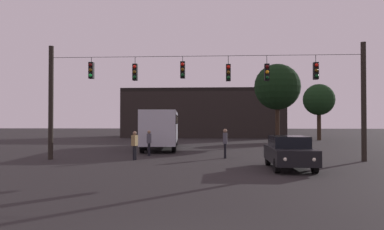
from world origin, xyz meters
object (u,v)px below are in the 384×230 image
car_near_right (289,152)px  pedestrian_crossing_left (149,141)px  tree_behind_building (277,87)px  tree_left_silhouette (319,100)px  city_bus (161,126)px  pedestrian_crossing_center (135,144)px  pedestrian_crossing_right (225,142)px

car_near_right → pedestrian_crossing_left: pedestrian_crossing_left is taller
pedestrian_crossing_left → tree_behind_building: size_ratio=0.22×
tree_left_silhouette → car_near_right: bearing=-108.2°
city_bus → tree_left_silhouette: (16.57, 14.21, 2.86)m
pedestrian_crossing_left → tree_behind_building: bearing=48.1°
car_near_right → tree_behind_building: (2.36, 17.16, 4.58)m
pedestrian_crossing_center → tree_behind_building: bearing=53.0°
car_near_right → pedestrian_crossing_right: 5.54m
city_bus → pedestrian_crossing_center: 9.16m
pedestrian_crossing_left → tree_left_silhouette: bearing=51.6°
pedestrian_crossing_left → pedestrian_crossing_right: bearing=-14.7°
tree_left_silhouette → city_bus: bearing=-139.4°
city_bus → tree_behind_building: (10.14, 4.62, 3.51)m
car_near_right → tree_behind_building: bearing=82.2°
pedestrian_crossing_right → pedestrian_crossing_left: bearing=165.3°
pedestrian_crossing_center → tree_behind_building: size_ratio=0.22×
car_near_right → pedestrian_crossing_left: 9.73m
pedestrian_crossing_center → pedestrian_crossing_right: 5.35m
city_bus → pedestrian_crossing_right: city_bus is taller
pedestrian_crossing_center → pedestrian_crossing_right: pedestrian_crossing_right is taller
pedestrian_crossing_left → tree_behind_building: 15.61m
car_near_right → pedestrian_crossing_center: pedestrian_crossing_center is taller
pedestrian_crossing_left → tree_left_silhouette: tree_left_silhouette is taller
tree_behind_building → pedestrian_crossing_center: bearing=-127.0°
car_near_right → pedestrian_crossing_right: (-2.82, 4.77, 0.20)m
city_bus → tree_behind_building: 11.68m
car_near_right → pedestrian_crossing_center: (-8.00, 3.43, 0.13)m
city_bus → pedestrian_crossing_left: (0.15, -6.51, -0.95)m
pedestrian_crossing_right → tree_behind_building: (5.17, 12.39, 4.38)m
car_near_right → tree_behind_building: size_ratio=0.58×
city_bus → pedestrian_crossing_right: (4.96, -7.77, -0.87)m
pedestrian_crossing_right → tree_behind_building: 14.12m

